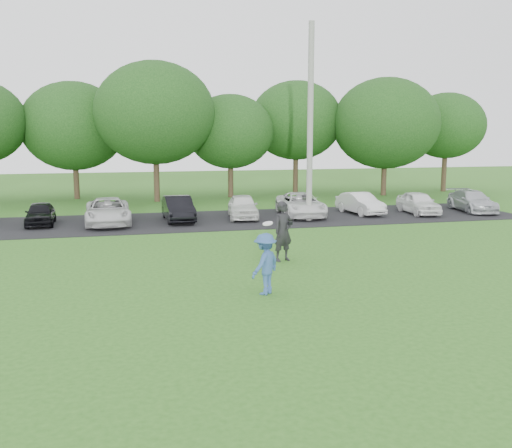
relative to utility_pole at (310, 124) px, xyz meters
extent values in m
plane|color=#2D621C|center=(-4.68, -11.75, -4.71)|extent=(100.00, 100.00, 0.00)
cube|color=black|center=(-4.68, 1.25, -4.70)|extent=(32.00, 6.50, 0.03)
cylinder|color=gray|center=(0.00, 0.00, 0.00)|extent=(0.28, 0.28, 9.43)
imported|color=#335691|center=(-5.33, -11.94, -3.89)|extent=(1.20, 1.17, 1.65)
cylinder|color=white|center=(-5.25, -11.89, -2.81)|extent=(0.28, 0.27, 0.12)
imported|color=black|center=(-3.73, -8.21, -3.70)|extent=(0.86, 0.72, 2.02)
cube|color=black|center=(-3.55, -8.39, -3.41)|extent=(0.17, 0.14, 0.10)
imported|color=black|center=(-12.61, 1.63, -4.15)|extent=(1.37, 3.16, 1.06)
imported|color=silver|center=(-9.56, 1.08, -4.07)|extent=(2.12, 4.43, 1.22)
imported|color=black|center=(-6.24, 1.33, -4.08)|extent=(1.37, 3.67, 1.20)
imported|color=silver|center=(-3.00, 1.49, -4.09)|extent=(1.88, 3.66, 1.19)
imported|color=white|center=(0.07, 1.45, -4.08)|extent=(2.34, 4.46, 1.20)
imported|color=silver|center=(3.38, 1.50, -4.13)|extent=(1.62, 3.51, 1.11)
imported|color=white|center=(6.41, 0.85, -4.10)|extent=(1.65, 3.51, 1.16)
imported|color=#B7BABF|center=(9.71, 0.96, -4.12)|extent=(2.15, 4.09, 1.13)
cylinder|color=#38281C|center=(-11.68, 12.65, -3.61)|extent=(0.36, 0.36, 2.20)
ellipsoid|color=#214C19|center=(-11.68, 12.65, -0.01)|extent=(6.68, 6.68, 5.68)
cylinder|color=#38281C|center=(-6.68, 9.85, -3.36)|extent=(0.36, 0.36, 2.70)
ellipsoid|color=#214C19|center=(-6.68, 9.85, 0.77)|extent=(7.42, 7.42, 6.31)
cylinder|color=#38281C|center=(-1.68, 11.25, -3.61)|extent=(0.36, 0.36, 2.20)
ellipsoid|color=#214C19|center=(-1.68, 11.25, -0.35)|extent=(5.76, 5.76, 4.90)
cylinder|color=#38281C|center=(3.32, 12.65, -3.36)|extent=(0.36, 0.36, 2.70)
ellipsoid|color=#214C19|center=(3.32, 12.65, 0.42)|extent=(6.50, 6.50, 5.53)
cylinder|color=#38281C|center=(8.82, 9.85, -3.61)|extent=(0.36, 0.36, 2.20)
ellipsoid|color=#214C19|center=(8.82, 9.85, 0.20)|extent=(7.24, 7.24, 6.15)
cylinder|color=#38281C|center=(14.32, 11.25, -3.36)|extent=(0.36, 0.36, 2.70)
ellipsoid|color=#214C19|center=(14.32, 11.25, 0.08)|extent=(5.58, 5.58, 4.74)
camera|label=1|loc=(-9.07, -26.26, -0.44)|focal=40.00mm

